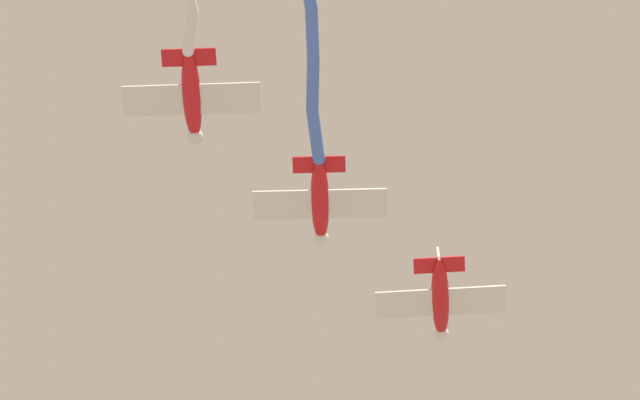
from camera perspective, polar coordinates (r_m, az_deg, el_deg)
airplane_lead at (r=88.47m, az=4.73°, el=-3.92°), size 6.15×8.03×1.98m
airplane_left_wing at (r=85.21m, az=0.00°, el=-0.08°), size 6.15×8.00×1.98m
smoke_trail_left_wing at (r=81.77m, az=-0.56°, el=7.32°), size 16.98×5.05×3.21m
airplane_right_wing at (r=82.98m, az=-5.03°, el=4.02°), size 6.15×8.01×1.98m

